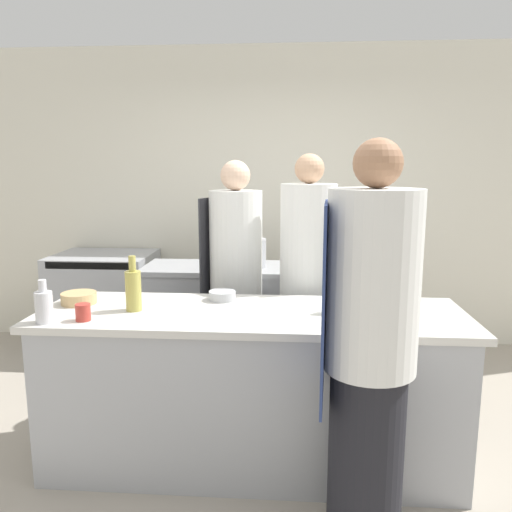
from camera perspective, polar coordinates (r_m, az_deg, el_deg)
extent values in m
plane|color=#A89E8E|center=(3.17, -0.50, -22.23)|extent=(16.00, 16.00, 0.00)
cube|color=silver|center=(4.81, 1.55, 6.62)|extent=(8.00, 0.06, 2.80)
cube|color=#A8AAAF|center=(2.96, -0.51, -15.14)|extent=(2.28, 0.71, 0.86)
cube|color=silver|center=(2.80, -0.53, -6.72)|extent=(2.37, 0.74, 0.04)
cube|color=#A8AAAF|center=(4.14, -0.97, -7.61)|extent=(1.61, 0.55, 0.86)
cube|color=#A8AAAF|center=(4.03, -0.98, -1.47)|extent=(1.68, 0.57, 0.04)
cube|color=#A8AAAF|center=(4.88, -16.80, -5.04)|extent=(0.88, 0.71, 0.91)
cube|color=black|center=(4.63, -18.22, -8.60)|extent=(0.71, 0.01, 0.32)
cube|color=black|center=(4.47, -18.65, -1.07)|extent=(0.75, 0.01, 0.06)
cylinder|color=black|center=(2.46, 12.40, -21.49)|extent=(0.33, 0.33, 0.83)
cylinder|color=silver|center=(2.15, 13.21, -2.87)|extent=(0.39, 0.39, 0.78)
cube|color=navy|center=(2.17, 7.76, -5.62)|extent=(0.04, 0.37, 0.89)
sphere|color=#9E7051|center=(2.10, 13.76, 10.27)|extent=(0.20, 0.20, 0.20)
cylinder|color=black|center=(3.55, 5.74, -11.16)|extent=(0.32, 0.32, 0.82)
cylinder|color=white|center=(3.34, 5.98, 1.62)|extent=(0.37, 0.37, 0.77)
cube|color=navy|center=(3.38, 9.19, -0.28)|extent=(0.02, 0.35, 0.87)
sphere|color=tan|center=(3.31, 6.13, 9.90)|extent=(0.19, 0.19, 0.19)
cylinder|color=black|center=(3.68, -2.23, -10.48)|extent=(0.31, 0.31, 0.80)
cylinder|color=silver|center=(3.48, -2.32, 1.43)|extent=(0.37, 0.37, 0.73)
cube|color=#2D2D33|center=(3.59, -5.03, -0.05)|extent=(0.13, 0.33, 0.84)
sphere|color=beige|center=(3.44, -2.38, 9.19)|extent=(0.21, 0.21, 0.21)
cylinder|color=#B2A84C|center=(2.86, -13.84, -3.90)|extent=(0.09, 0.09, 0.22)
cylinder|color=#B2A84C|center=(2.83, -13.97, -0.85)|extent=(0.04, 0.04, 0.09)
cylinder|color=black|center=(2.96, 11.87, -3.78)|extent=(0.08, 0.08, 0.18)
cylinder|color=black|center=(2.93, 11.96, -1.39)|extent=(0.04, 0.04, 0.07)
cylinder|color=silver|center=(2.79, -23.07, -5.42)|extent=(0.09, 0.09, 0.16)
cylinder|color=silver|center=(2.76, -23.23, -3.16)|extent=(0.04, 0.04, 0.06)
cylinder|color=#2D5175|center=(2.57, 11.36, -6.28)|extent=(0.08, 0.08, 0.15)
cylinder|color=#2D5175|center=(2.54, 11.44, -4.07)|extent=(0.03, 0.03, 0.06)
cylinder|color=#19471E|center=(2.78, 9.55, -5.07)|extent=(0.08, 0.08, 0.14)
cylinder|color=#19471E|center=(2.76, 9.60, -3.18)|extent=(0.03, 0.03, 0.05)
cylinder|color=#5B2319|center=(2.83, 16.29, -4.81)|extent=(0.08, 0.08, 0.16)
cylinder|color=#5B2319|center=(2.81, 16.40, -2.60)|extent=(0.03, 0.03, 0.06)
cylinder|color=tan|center=(3.11, -19.58, -4.55)|extent=(0.20, 0.20, 0.07)
cylinder|color=#B7BABC|center=(3.02, -3.87, -4.53)|extent=(0.16, 0.16, 0.05)
cylinder|color=#B2382D|center=(2.77, -19.16, -6.10)|extent=(0.08, 0.08, 0.09)
cylinder|color=#A8AAAF|center=(3.98, -0.81, 0.36)|extent=(0.27, 0.27, 0.23)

